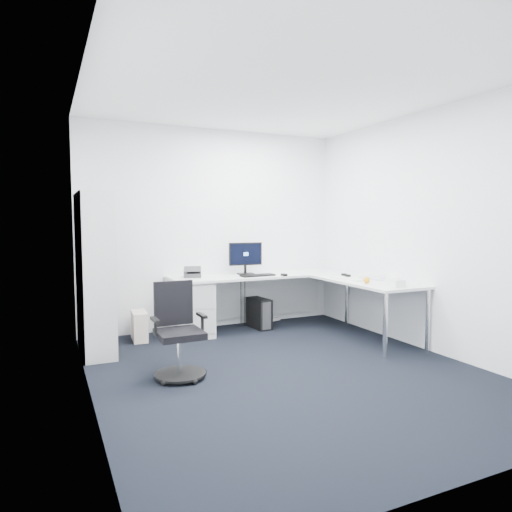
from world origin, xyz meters
name	(u,v)px	position (x,y,z in m)	size (l,w,h in m)	color
ground	(287,371)	(0.00, 0.00, 0.00)	(4.20, 4.20, 0.00)	black
ceiling	(289,88)	(0.00, 0.00, 2.70)	(4.20, 4.20, 0.00)	white
wall_back	(214,229)	(0.00, 2.10, 1.35)	(3.60, 0.02, 2.70)	white
wall_front	(477,244)	(0.00, -2.10, 1.35)	(3.60, 0.02, 2.70)	white
wall_left	(88,236)	(-1.80, 0.00, 1.35)	(0.02, 4.20, 2.70)	white
wall_right	(429,231)	(1.80, 0.00, 1.35)	(0.02, 4.20, 2.70)	white
l_desk	(273,305)	(0.55, 1.40, 0.37)	(2.52, 1.41, 0.74)	silver
drawer_pedestal	(190,307)	(-0.46, 1.74, 0.37)	(0.49, 0.60, 0.75)	silver
bookshelf	(95,274)	(-1.62, 1.45, 0.88)	(0.34, 0.88, 1.77)	#B1B3B3
task_chair	(180,331)	(-1.00, 0.25, 0.45)	(0.50, 0.50, 0.89)	black
black_pc_tower	(259,313)	(0.52, 1.74, 0.20)	(0.18, 0.42, 0.41)	black
beige_pc_tower	(139,326)	(-1.09, 1.77, 0.18)	(0.17, 0.37, 0.36)	beige
power_strip	(269,320)	(0.81, 2.02, 0.02)	(0.38, 0.06, 0.04)	silver
monitor	(246,258)	(0.35, 1.81, 0.96)	(0.47, 0.15, 0.45)	black
black_keyboard	(258,275)	(0.42, 1.58, 0.75)	(0.46, 0.16, 0.02)	black
mouse	(284,275)	(0.75, 1.46, 0.75)	(0.05, 0.09, 0.03)	black
desk_phone	(192,272)	(-0.42, 1.77, 0.81)	(0.21, 0.21, 0.15)	#2F2F32
laptop	(376,268)	(1.65, 0.71, 0.87)	(0.37, 0.36, 0.26)	silver
white_keyboard	(346,279)	(1.29, 0.82, 0.74)	(0.13, 0.47, 0.02)	silver
headphones	(346,274)	(1.48, 1.10, 0.76)	(0.11, 0.18, 0.05)	black
orange_fruit	(366,280)	(1.28, 0.42, 0.78)	(0.08, 0.08, 0.08)	orange
tissue_box	(396,283)	(1.43, 0.10, 0.78)	(0.12, 0.23, 0.08)	silver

